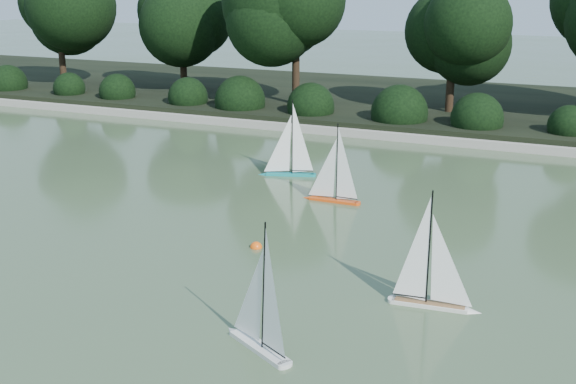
{
  "coord_description": "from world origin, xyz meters",
  "views": [
    {
      "loc": [
        4.37,
        -6.85,
        3.68
      ],
      "look_at": [
        0.52,
        2.14,
        0.7
      ],
      "focal_mm": 45.0,
      "sensor_mm": 36.0,
      "label": 1
    }
  ],
  "objects_px": {
    "sailboat_white_a": "(255,326)",
    "sailboat_orange": "(330,188)",
    "sailboat_white_b": "(438,289)",
    "sailboat_teal": "(285,163)",
    "race_buoy": "(256,247)"
  },
  "relations": [
    {
      "from": "sailboat_white_a",
      "to": "sailboat_teal",
      "type": "relative_size",
      "value": 0.96
    },
    {
      "from": "sailboat_teal",
      "to": "race_buoy",
      "type": "relative_size",
      "value": 9.05
    },
    {
      "from": "sailboat_white_b",
      "to": "sailboat_teal",
      "type": "relative_size",
      "value": 0.97
    },
    {
      "from": "sailboat_white_b",
      "to": "sailboat_white_a",
      "type": "bearing_deg",
      "value": -133.09
    },
    {
      "from": "sailboat_white_a",
      "to": "sailboat_white_b",
      "type": "bearing_deg",
      "value": 46.91
    },
    {
      "from": "sailboat_white_a",
      "to": "sailboat_orange",
      "type": "height_order",
      "value": "sailboat_white_a"
    },
    {
      "from": "sailboat_white_a",
      "to": "race_buoy",
      "type": "height_order",
      "value": "sailboat_white_a"
    },
    {
      "from": "sailboat_white_a",
      "to": "sailboat_white_b",
      "type": "height_order",
      "value": "sailboat_white_b"
    },
    {
      "from": "race_buoy",
      "to": "sailboat_orange",
      "type": "bearing_deg",
      "value": 85.11
    },
    {
      "from": "sailboat_white_a",
      "to": "sailboat_teal",
      "type": "bearing_deg",
      "value": 110.63
    },
    {
      "from": "race_buoy",
      "to": "sailboat_white_b",
      "type": "bearing_deg",
      "value": -17.95
    },
    {
      "from": "sailboat_white_a",
      "to": "sailboat_orange",
      "type": "relative_size",
      "value": 1.03
    },
    {
      "from": "sailboat_white_a",
      "to": "race_buoy",
      "type": "distance_m",
      "value": 2.79
    },
    {
      "from": "sailboat_orange",
      "to": "race_buoy",
      "type": "xyz_separation_m",
      "value": [
        -0.21,
        -2.42,
        -0.22
      ]
    },
    {
      "from": "sailboat_orange",
      "to": "sailboat_white_a",
      "type": "bearing_deg",
      "value": -78.72
    }
  ]
}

